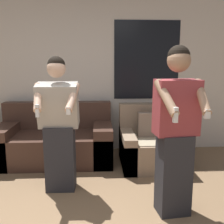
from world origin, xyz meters
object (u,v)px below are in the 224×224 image
armchair (149,145)px  person_right (176,132)px  person_left (59,126)px  couch (56,141)px

armchair → person_right: person_right is taller
person_left → couch: bearing=101.8°
armchair → person_left: 1.53m
couch → armchair: 1.46m
armchair → person_right: size_ratio=0.54×
couch → person_left: person_left is taller
armchair → person_left: bearing=-147.8°
armchair → person_right: bearing=-90.9°
person_right → person_left: bearing=155.1°
person_left → person_right: (1.21, -0.56, 0.06)m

